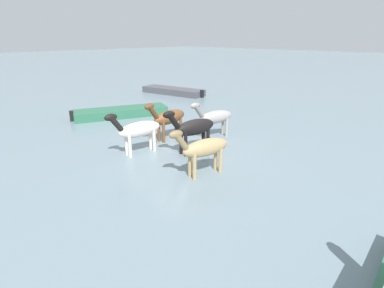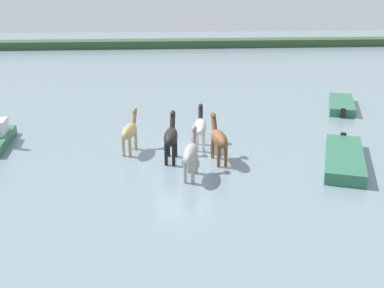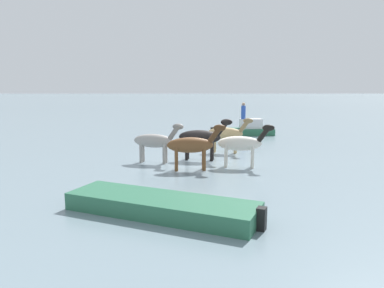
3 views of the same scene
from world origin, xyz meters
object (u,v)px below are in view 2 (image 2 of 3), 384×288
at_px(horse_lead, 191,153).
at_px(horse_dark_mare, 171,136).
at_px(horse_mid_herd, 200,126).
at_px(horse_dun_straggler, 130,131).
at_px(boat_motor_center, 344,159).
at_px(boat_launch_far, 341,105).
at_px(horse_gray_outer, 219,138).

distance_m(horse_lead, horse_dark_mare, 2.34).
bearing_deg(horse_mid_herd, horse_dun_straggler, 103.74).
height_order(horse_dark_mare, boat_motor_center, horse_dark_mare).
relative_size(horse_mid_herd, horse_dark_mare, 0.96).
height_order(horse_dun_straggler, boat_launch_far, horse_dun_straggler).
xyz_separation_m(horse_mid_herd, boat_motor_center, (6.17, -3.13, -0.90)).
height_order(horse_lead, horse_gray_outer, horse_gray_outer).
height_order(horse_lead, horse_dark_mare, horse_dark_mare).
xyz_separation_m(horse_dark_mare, boat_motor_center, (7.77, -1.35, -0.95)).
relative_size(horse_dun_straggler, horse_mid_herd, 0.97).
bearing_deg(boat_launch_far, boat_motor_center, 179.01).
bearing_deg(horse_gray_outer, horse_lead, 136.79).
relative_size(horse_dun_straggler, boat_motor_center, 0.42).
bearing_deg(horse_dun_straggler, boat_launch_far, -47.53).
bearing_deg(horse_lead, horse_mid_herd, 0.46).
xyz_separation_m(horse_lead, horse_gray_outer, (1.47, 1.78, 0.05)).
bearing_deg(horse_mid_herd, horse_gray_outer, -158.50).
height_order(horse_mid_herd, boat_motor_center, horse_mid_herd).
xyz_separation_m(horse_dun_straggler, horse_gray_outer, (4.04, -1.87, 0.05)).
relative_size(horse_lead, horse_mid_herd, 0.97).
distance_m(horse_mid_herd, horse_dark_mare, 2.39).
distance_m(horse_dun_straggler, boat_launch_far, 16.47).
height_order(horse_gray_outer, boat_launch_far, horse_gray_outer).
relative_size(horse_mid_herd, boat_launch_far, 0.44).
bearing_deg(horse_lead, horse_dark_mare, 30.13).
bearing_deg(boat_launch_far, horse_mid_herd, 147.67).
height_order(horse_gray_outer, horse_dark_mare, horse_dark_mare).
xyz_separation_m(horse_gray_outer, horse_mid_herd, (-0.54, 2.23, -0.02)).
height_order(horse_mid_herd, boat_launch_far, horse_mid_herd).
relative_size(horse_gray_outer, horse_dark_mare, 0.97).
height_order(horse_gray_outer, horse_mid_herd, horse_gray_outer).
bearing_deg(horse_lead, boat_launch_far, -31.89).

